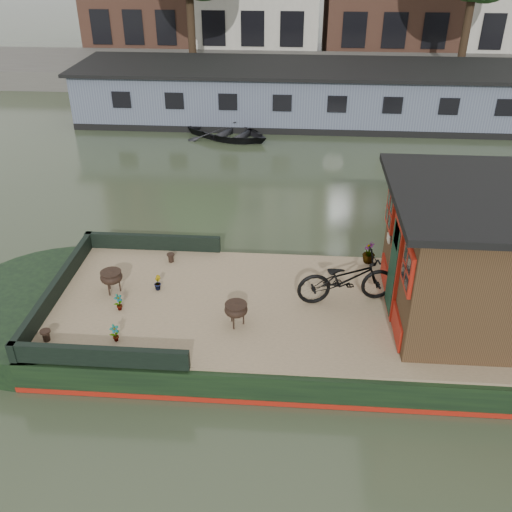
# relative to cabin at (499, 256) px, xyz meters

# --- Properties ---
(ground) EXTENTS (120.00, 120.00, 0.00)m
(ground) POSITION_rel_cabin_xyz_m (-2.19, 0.00, -1.88)
(ground) COLOR #283220
(ground) RESTS_ON ground
(houseboat_hull) EXTENTS (14.01, 4.02, 0.60)m
(houseboat_hull) POSITION_rel_cabin_xyz_m (-3.52, 0.00, -1.60)
(houseboat_hull) COLOR black
(houseboat_hull) RESTS_ON ground
(houseboat_deck) EXTENTS (11.80, 3.80, 0.05)m
(houseboat_deck) POSITION_rel_cabin_xyz_m (-2.19, 0.00, -1.25)
(houseboat_deck) COLOR #947C5B
(houseboat_deck) RESTS_ON houseboat_hull
(bow_bulwark) EXTENTS (3.00, 4.00, 0.35)m
(bow_bulwark) POSITION_rel_cabin_xyz_m (-7.25, 0.00, -1.05)
(bow_bulwark) COLOR black
(bow_bulwark) RESTS_ON houseboat_deck
(cabin) EXTENTS (4.00, 3.50, 2.42)m
(cabin) POSITION_rel_cabin_xyz_m (0.00, 0.00, 0.00)
(cabin) COLOR #2F2012
(cabin) RESTS_ON houseboat_deck
(bicycle) EXTENTS (1.97, 1.03, 0.98)m
(bicycle) POSITION_rel_cabin_xyz_m (-2.57, 0.24, -0.74)
(bicycle) COLOR black
(bicycle) RESTS_ON houseboat_deck
(potted_plant_a) EXTENTS (0.20, 0.22, 0.34)m
(potted_plant_a) POSITION_rel_cabin_xyz_m (-6.78, -0.40, -1.06)
(potted_plant_a) COLOR brown
(potted_plant_a) RESTS_ON houseboat_deck
(potted_plant_b) EXTENTS (0.18, 0.20, 0.30)m
(potted_plant_b) POSITION_rel_cabin_xyz_m (-6.22, 0.35, -1.08)
(potted_plant_b) COLOR maroon
(potted_plant_b) RESTS_ON houseboat_deck
(potted_plant_d) EXTENTS (0.26, 0.26, 0.47)m
(potted_plant_d) POSITION_rel_cabin_xyz_m (-1.99, 1.70, -0.99)
(potted_plant_d) COLOR maroon
(potted_plant_d) RESTS_ON houseboat_deck
(potted_plant_e) EXTENTS (0.21, 0.21, 0.33)m
(potted_plant_e) POSITION_rel_cabin_xyz_m (-6.59, -1.30, -1.06)
(potted_plant_e) COLOR brown
(potted_plant_e) RESTS_ON houseboat_deck
(brazier_front) EXTENTS (0.53, 0.53, 0.45)m
(brazier_front) POSITION_rel_cabin_xyz_m (-4.56, -0.69, -1.00)
(brazier_front) COLOR black
(brazier_front) RESTS_ON houseboat_deck
(brazier_rear) EXTENTS (0.53, 0.53, 0.46)m
(brazier_rear) POSITION_rel_cabin_xyz_m (-7.07, 0.19, -1.00)
(brazier_rear) COLOR black
(brazier_rear) RESTS_ON houseboat_deck
(bollard_port) EXTENTS (0.17, 0.17, 0.19)m
(bollard_port) POSITION_rel_cabin_xyz_m (-6.18, 1.41, -1.13)
(bollard_port) COLOR black
(bollard_port) RESTS_ON houseboat_deck
(bollard_stbd) EXTENTS (0.18, 0.18, 0.21)m
(bollard_stbd) POSITION_rel_cabin_xyz_m (-7.79, -1.38, -1.12)
(bollard_stbd) COLOR black
(bollard_stbd) RESTS_ON houseboat_deck
(dinghy) EXTENTS (3.87, 3.46, 0.66)m
(dinghy) POSITION_rel_cabin_xyz_m (-6.11, 11.50, -1.55)
(dinghy) COLOR black
(dinghy) RESTS_ON ground
(far_houseboat) EXTENTS (20.40, 4.40, 2.11)m
(far_houseboat) POSITION_rel_cabin_xyz_m (-2.19, 14.00, -0.91)
(far_houseboat) COLOR slate
(far_houseboat) RESTS_ON ground
(quay) EXTENTS (60.00, 6.00, 0.90)m
(quay) POSITION_rel_cabin_xyz_m (-2.19, 20.50, -1.43)
(quay) COLOR #47443F
(quay) RESTS_ON ground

